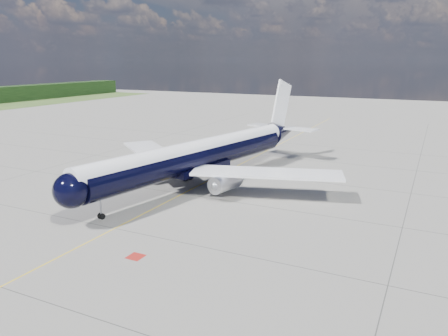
{
  "coord_description": "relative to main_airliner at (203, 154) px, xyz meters",
  "views": [
    {
      "loc": [
        32.33,
        -42.01,
        19.01
      ],
      "look_at": [
        5.64,
        12.32,
        4.0
      ],
      "focal_mm": 35.0,
      "sensor_mm": 36.0,
      "label": 1
    }
  ],
  "objects": [
    {
      "name": "main_airliner",
      "position": [
        0.0,
        0.0,
        0.0
      ],
      "size": [
        43.25,
        53.28,
        15.49
      ],
      "rotation": [
        0.0,
        0.0,
        -0.2
      ],
      "color": "black",
      "rests_on": "ground"
    },
    {
      "name": "taxiway_centerline",
      "position": [
        -0.31,
        9.12,
        -4.8
      ],
      "size": [
        0.16,
        160.0,
        0.01
      ],
      "primitive_type": "cube",
      "color": "yellow",
      "rests_on": "ground"
    },
    {
      "name": "red_marking",
      "position": [
        6.49,
        -25.88,
        -4.8
      ],
      "size": [
        1.6,
        1.6,
        0.01
      ],
      "primitive_type": "cube",
      "color": "maroon",
      "rests_on": "ground"
    },
    {
      "name": "ground",
      "position": [
        -0.31,
        14.12,
        -4.81
      ],
      "size": [
        320.0,
        320.0,
        0.0
      ],
      "primitive_type": "plane",
      "color": "gray",
      "rests_on": "ground"
    }
  ]
}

